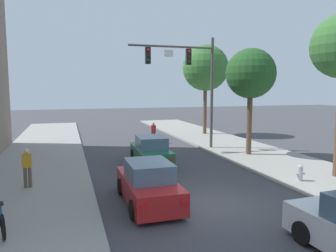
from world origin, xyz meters
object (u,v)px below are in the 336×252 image
car_lead_green (151,152)px  fire_hydrant (300,173)px  traffic_signal_mast (190,72)px  street_tree_second (251,74)px  car_following_red (148,184)px  pedestrian_sidewalk_left_walker (27,166)px  street_tree_third (205,68)px  pedestrian_crossing_road (153,132)px  bicycle_leaning (1,220)px

car_lead_green → fire_hydrant: bearing=-46.1°
traffic_signal_mast → street_tree_second: traffic_signal_mast is taller
car_following_red → fire_hydrant: 7.04m
pedestrian_sidewalk_left_walker → street_tree_third: street_tree_third is taller
fire_hydrant → street_tree_second: size_ratio=0.11×
car_lead_green → pedestrian_sidewalk_left_walker: bearing=-153.3°
traffic_signal_mast → pedestrian_crossing_road: size_ratio=4.57×
car_lead_green → street_tree_second: 7.75m
car_lead_green → pedestrian_sidewalk_left_walker: (-6.04, -3.03, 0.34)m
traffic_signal_mast → fire_hydrant: (1.88, -8.71, -4.80)m
pedestrian_crossing_road → fire_hydrant: 12.92m
pedestrian_sidewalk_left_walker → fire_hydrant: pedestrian_sidewalk_left_walker is taller
car_lead_green → street_tree_second: size_ratio=0.66×
traffic_signal_mast → pedestrian_sidewalk_left_walker: bearing=-147.3°
traffic_signal_mast → pedestrian_sidewalk_left_walker: traffic_signal_mast is taller
traffic_signal_mast → street_tree_third: street_tree_third is taller
pedestrian_crossing_road → bicycle_leaning: bearing=-120.0°
street_tree_second → street_tree_third: 9.52m
pedestrian_crossing_road → fire_hydrant: pedestrian_crossing_road is taller
pedestrian_crossing_road → street_tree_third: street_tree_third is taller
car_following_red → bicycle_leaning: car_following_red is taller
pedestrian_crossing_road → traffic_signal_mast: bearing=-67.4°
pedestrian_sidewalk_left_walker → fire_hydrant: bearing=-12.7°
traffic_signal_mast → car_following_red: 11.40m
street_tree_third → traffic_signal_mast: bearing=-121.7°
fire_hydrant → street_tree_second: (0.99, 5.87, 4.60)m
bicycle_leaning → fire_hydrant: (11.67, 1.81, -0.03)m
pedestrian_sidewalk_left_walker → fire_hydrant: (11.44, -2.57, -0.56)m
traffic_signal_mast → pedestrian_crossing_road: 5.98m
car_following_red → pedestrian_sidewalk_left_walker: 5.31m
car_lead_green → fire_hydrant: car_lead_green is taller
car_lead_green → street_tree_third: size_ratio=0.54×
bicycle_leaning → pedestrian_sidewalk_left_walker: bearing=86.9°
street_tree_third → street_tree_second: bearing=-97.1°
bicycle_leaning → street_tree_third: 22.67m
bicycle_leaning → fire_hydrant: size_ratio=2.38×
pedestrian_crossing_road → fire_hydrant: (3.44, -12.45, -0.41)m
traffic_signal_mast → street_tree_second: 4.04m
bicycle_leaning → fire_hydrant: bearing=8.8°
traffic_signal_mast → pedestrian_crossing_road: (-1.56, 3.74, -4.40)m
pedestrian_sidewalk_left_walker → pedestrian_crossing_road: pedestrian_sidewalk_left_walker is taller
fire_hydrant → pedestrian_sidewalk_left_walker: bearing=167.3°
bicycle_leaning → street_tree_second: size_ratio=0.26×
car_lead_green → bicycle_leaning: size_ratio=2.51×
car_following_red → fire_hydrant: bearing=3.0°
car_following_red → street_tree_third: size_ratio=0.53×
pedestrian_sidewalk_left_walker → pedestrian_crossing_road: 12.71m
car_lead_green → bicycle_leaning: bearing=-130.2°
car_lead_green → street_tree_second: street_tree_second is taller
car_following_red → pedestrian_sidewalk_left_walker: (-4.41, 2.94, 0.34)m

